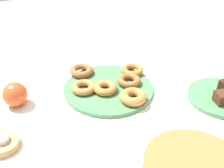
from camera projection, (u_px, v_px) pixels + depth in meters
name	position (u px, v px, depth m)	size (l,w,h in m)	color
ground_plane	(108.00, 90.00, 1.00)	(2.40, 2.40, 0.00)	white
donut_plate	(108.00, 89.00, 0.99)	(0.31, 0.31, 0.01)	#4C7F56
donut_0	(82.00, 71.00, 1.06)	(0.09, 0.09, 0.02)	#995B2D
donut_1	(133.00, 97.00, 0.92)	(0.09, 0.09, 0.03)	#BC7A3D
donut_2	(105.00, 88.00, 0.96)	(0.08, 0.08, 0.03)	#BC7A3D
donut_3	(133.00, 70.00, 1.06)	(0.08, 0.08, 0.02)	#AD6B33
donut_4	(84.00, 87.00, 0.97)	(0.08, 0.08, 0.02)	#BC7A3D
donut_5	(129.00, 81.00, 1.00)	(0.08, 0.08, 0.02)	#995B2D
cake_plate	(221.00, 97.00, 0.95)	(0.22, 0.22, 0.01)	#4C7F56
brownie_far	(223.00, 98.00, 0.91)	(0.05, 0.04, 0.04)	#472819
candle_holder	(2.00, 144.00, 0.77)	(0.09, 0.09, 0.02)	tan
tealight	(1.00, 139.00, 0.76)	(0.04, 0.04, 0.01)	silver
apple	(15.00, 94.00, 0.91)	(0.08, 0.08, 0.08)	#CC4C23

